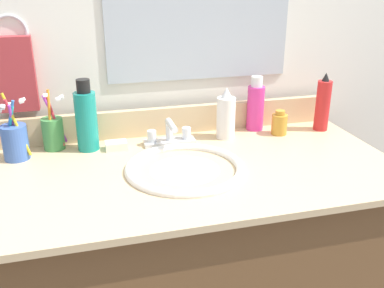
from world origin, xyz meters
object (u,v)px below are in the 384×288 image
(bottle_spray_red, at_px, (323,104))
(bottle_mouthwash_teal, at_px, (86,119))
(bottle_oil_amber, at_px, (279,124))
(soap_bar, at_px, (116,145))
(bottle_soap_pink, at_px, (256,106))
(faucet, at_px, (170,136))
(cup_green, at_px, (53,132))
(bottle_lotion_white, at_px, (226,116))
(hand_towel, at_px, (16,74))
(cup_blue_plastic, at_px, (15,140))

(bottle_spray_red, bearing_deg, bottle_mouthwash_teal, 178.25)
(bottle_oil_amber, xyz_separation_m, soap_bar, (-0.53, 0.01, -0.02))
(bottle_soap_pink, distance_m, soap_bar, 0.48)
(faucet, height_order, cup_green, cup_green)
(bottle_lotion_white, relative_size, cup_green, 0.89)
(hand_towel, bearing_deg, bottle_mouthwash_teal, -26.23)
(bottle_mouthwash_teal, height_order, soap_bar, bottle_mouthwash_teal)
(bottle_spray_red, height_order, cup_blue_plastic, same)
(bottle_soap_pink, xyz_separation_m, bottle_spray_red, (0.21, -0.06, 0.01))
(soap_bar, bearing_deg, bottle_soap_pink, 7.19)
(bottle_oil_amber, xyz_separation_m, bottle_spray_red, (0.15, 0.00, 0.05))
(bottle_soap_pink, relative_size, bottle_spray_red, 0.93)
(bottle_soap_pink, bearing_deg, bottle_lotion_white, -157.71)
(bottle_oil_amber, distance_m, bottle_soap_pink, 0.10)
(hand_towel, xyz_separation_m, bottle_oil_amber, (0.80, -0.12, -0.18))
(bottle_oil_amber, distance_m, bottle_mouthwash_teal, 0.62)
(faucet, height_order, bottle_lotion_white, bottle_lotion_white)
(hand_towel, relative_size, bottle_oil_amber, 2.71)
(faucet, distance_m, cup_green, 0.35)
(bottle_spray_red, bearing_deg, faucet, -179.91)
(hand_towel, distance_m, soap_bar, 0.36)
(hand_towel, distance_m, bottle_oil_amber, 0.83)
(bottle_spray_red, xyz_separation_m, soap_bar, (-0.69, 0.00, -0.08))
(bottle_oil_amber, bearing_deg, bottle_mouthwash_teal, 177.45)
(hand_towel, height_order, bottle_mouthwash_teal, hand_towel)
(bottle_oil_amber, distance_m, soap_bar, 0.53)
(cup_green, distance_m, soap_bar, 0.19)
(faucet, relative_size, cup_blue_plastic, 0.82)
(bottle_mouthwash_teal, relative_size, soap_bar, 3.36)
(bottle_soap_pink, bearing_deg, bottle_mouthwash_teal, -176.03)
(bottle_oil_amber, relative_size, bottle_spray_red, 0.42)
(cup_green, relative_size, soap_bar, 2.89)
(hand_towel, xyz_separation_m, faucet, (0.43, -0.12, -0.19))
(bottle_lotion_white, height_order, bottle_soap_pink, bottle_soap_pink)
(bottle_soap_pink, bearing_deg, cup_blue_plastic, -175.58)
(soap_bar, bearing_deg, bottle_oil_amber, -0.63)
(bottle_mouthwash_teal, xyz_separation_m, bottle_soap_pink, (0.55, 0.04, -0.01))
(faucet, bearing_deg, hand_towel, 164.89)
(bottle_mouthwash_teal, xyz_separation_m, soap_bar, (0.08, -0.02, -0.08))
(bottle_spray_red, xyz_separation_m, cup_green, (-0.87, 0.05, -0.04))
(bottle_oil_amber, bearing_deg, bottle_spray_red, 1.42)
(bottle_soap_pink, relative_size, cup_blue_plastic, 0.93)
(soap_bar, bearing_deg, hand_towel, 156.94)
(faucet, bearing_deg, bottle_spray_red, 0.09)
(cup_green, bearing_deg, bottle_soap_pink, 0.74)
(faucet, xyz_separation_m, bottle_lotion_white, (0.19, 0.01, 0.05))
(cup_green, bearing_deg, cup_blue_plastic, -154.06)
(bottle_lotion_white, relative_size, bottle_spray_red, 0.85)
(cup_green, bearing_deg, bottle_lotion_white, -4.45)
(bottle_spray_red, bearing_deg, bottle_soap_pink, 163.90)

